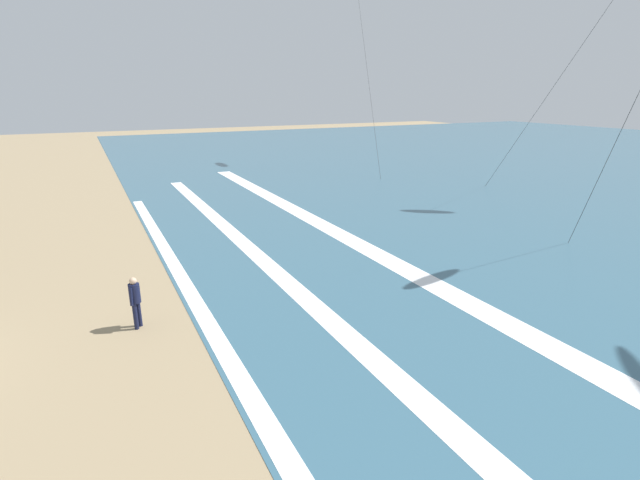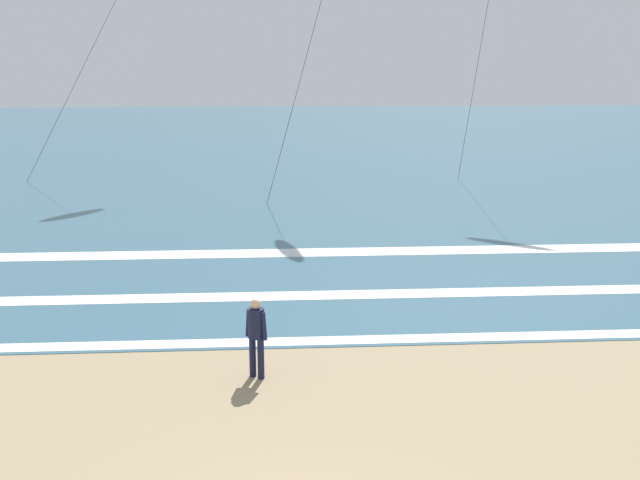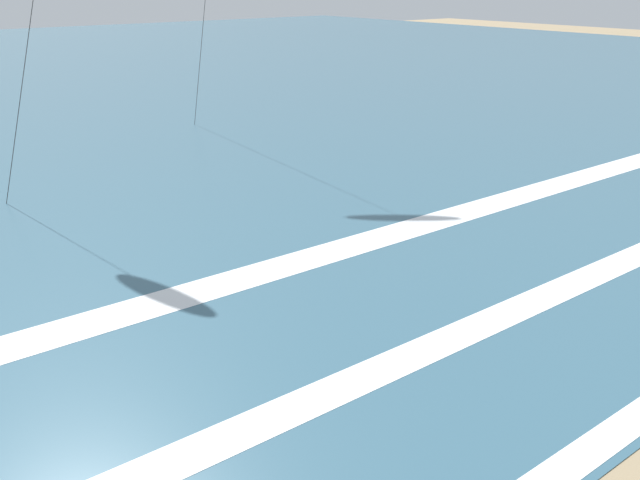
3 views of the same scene
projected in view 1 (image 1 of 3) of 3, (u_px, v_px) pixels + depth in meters
name	position (u px, v px, depth m)	size (l,w,h in m)	color
wave_foam_shoreline	(215.00, 336.00, 13.64)	(39.08, 0.53, 0.01)	white
wave_foam_mid_break	(292.00, 286.00, 17.10)	(45.57, 0.79, 0.01)	white
wave_foam_outer_break	(429.00, 282.00, 17.48)	(56.20, 1.09, 0.01)	white
surfer_background_far	(135.00, 298.00, 13.87)	(0.46, 0.37, 1.60)	#141938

